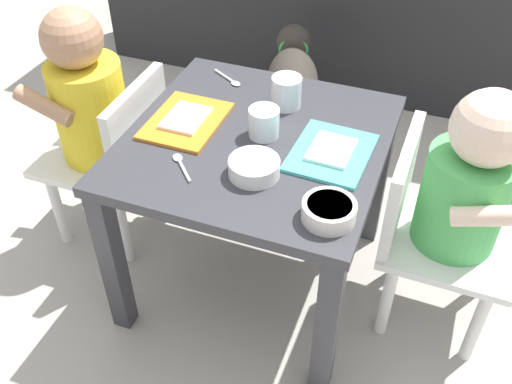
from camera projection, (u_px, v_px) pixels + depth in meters
name	position (u px, v px, depth m)	size (l,w,h in m)	color
ground_plane	(256.00, 274.00, 1.56)	(7.00, 7.00, 0.00)	#9E998E
dining_table	(256.00, 166.00, 1.31)	(0.56, 0.57, 0.45)	#333338
seated_child_left	(94.00, 108.00, 1.43)	(0.28, 0.28, 0.66)	silver
seated_child_right	(461.00, 191.00, 1.21)	(0.28, 0.28, 0.64)	silver
dog	(292.00, 82.00, 1.87)	(0.27, 0.46, 0.34)	#332D28
food_tray_left	(187.00, 119.00, 1.31)	(0.15, 0.20, 0.02)	orange
food_tray_right	(332.00, 151.00, 1.22)	(0.17, 0.20, 0.02)	#4CC6BC
water_cup_left	(286.00, 94.00, 1.34)	(0.07, 0.07, 0.07)	white
water_cup_right	(264.00, 124.00, 1.25)	(0.07, 0.07, 0.07)	white
cereal_bowl_left_side	(329.00, 211.00, 1.06)	(0.10, 0.10, 0.04)	silver
cereal_bowl_right_side	(254.00, 167.00, 1.16)	(0.10, 0.10, 0.04)	white
spoon_by_left_tray	(230.00, 80.00, 1.45)	(0.09, 0.06, 0.01)	silver
spoon_by_right_tray	(181.00, 164.00, 1.19)	(0.08, 0.08, 0.01)	silver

